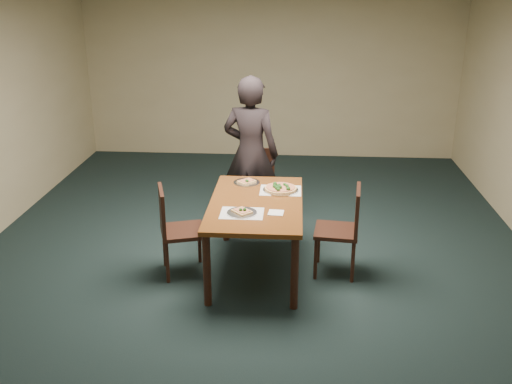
# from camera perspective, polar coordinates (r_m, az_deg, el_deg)

# --- Properties ---
(ground) EXTENTS (8.00, 8.00, 0.00)m
(ground) POSITION_cam_1_polar(r_m,az_deg,el_deg) (5.93, -0.44, -7.52)
(ground) COLOR black
(ground) RESTS_ON ground
(room_shell) EXTENTS (8.00, 8.00, 8.00)m
(room_shell) POSITION_cam_1_polar(r_m,az_deg,el_deg) (5.33, -0.49, 9.20)
(room_shell) COLOR tan
(room_shell) RESTS_ON ground
(dining_table) EXTENTS (0.90, 1.50, 0.75)m
(dining_table) POSITION_cam_1_polar(r_m,az_deg,el_deg) (5.59, 0.00, -1.84)
(dining_table) COLOR #572C11
(dining_table) RESTS_ON ground
(chair_far) EXTENTS (0.50, 0.50, 0.91)m
(chair_far) POSITION_cam_1_polar(r_m,az_deg,el_deg) (6.74, 0.24, 0.87)
(chair_far) COLOR black
(chair_far) RESTS_ON ground
(chair_left) EXTENTS (0.52, 0.52, 0.91)m
(chair_left) POSITION_cam_1_polar(r_m,az_deg,el_deg) (5.65, -8.14, -3.38)
(chair_left) COLOR black
(chair_left) RESTS_ON ground
(chair_right) EXTENTS (0.46, 0.46, 0.91)m
(chair_right) POSITION_cam_1_polar(r_m,az_deg,el_deg) (5.67, 8.85, -3.35)
(chair_right) COLOR black
(chair_right) RESTS_ON ground
(diner) EXTENTS (0.74, 0.57, 1.80)m
(diner) POSITION_cam_1_polar(r_m,az_deg,el_deg) (6.58, -0.53, 3.88)
(diner) COLOR black
(diner) RESTS_ON ground
(placemat_main) EXTENTS (0.42, 0.32, 0.00)m
(placemat_main) POSITION_cam_1_polar(r_m,az_deg,el_deg) (5.85, 2.47, 0.16)
(placemat_main) COLOR white
(placemat_main) RESTS_ON dining_table
(placemat_near) EXTENTS (0.40, 0.30, 0.00)m
(placemat_near) POSITION_cam_1_polar(r_m,az_deg,el_deg) (5.29, -1.42, -2.14)
(placemat_near) COLOR white
(placemat_near) RESTS_ON dining_table
(pizza_pan) EXTENTS (0.36, 0.36, 0.08)m
(pizza_pan) POSITION_cam_1_polar(r_m,az_deg,el_deg) (5.84, 2.47, 0.36)
(pizza_pan) COLOR silver
(pizza_pan) RESTS_ON dining_table
(slice_plate_near) EXTENTS (0.28, 0.28, 0.06)m
(slice_plate_near) POSITION_cam_1_polar(r_m,az_deg,el_deg) (5.28, -1.41, -2.01)
(slice_plate_near) COLOR silver
(slice_plate_near) RESTS_ON dining_table
(slice_plate_far) EXTENTS (0.28, 0.28, 0.06)m
(slice_plate_far) POSITION_cam_1_polar(r_m,az_deg,el_deg) (6.06, -0.95, 1.01)
(slice_plate_far) COLOR silver
(slice_plate_far) RESTS_ON dining_table
(napkin) EXTENTS (0.15, 0.15, 0.01)m
(napkin) POSITION_cam_1_polar(r_m,az_deg,el_deg) (5.29, 2.01, -2.08)
(napkin) COLOR white
(napkin) RESTS_ON dining_table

